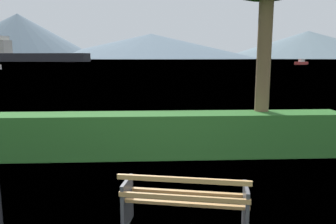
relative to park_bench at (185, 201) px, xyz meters
name	(u,v)px	position (x,y,z in m)	size (l,w,h in m)	color
water_surface	(151,60)	(0.01, 307.74, -0.43)	(620.00, 620.00, 0.00)	slate
park_bench	(185,201)	(0.00, 0.00, 0.00)	(1.82, 0.90, 0.87)	tan
hedge_row	(170,135)	(0.01, 3.51, 0.10)	(8.39, 0.84, 1.06)	#2D6B28
cargo_ship_large	(24,54)	(-71.96, 186.41, 3.60)	(65.90, 24.29, 14.40)	#232328
fishing_boat_near	(301,63)	(49.57, 102.80, 0.24)	(5.94, 5.16, 1.92)	#B2332D
distant_hills	(167,43)	(26.94, 574.79, 26.42)	(785.16, 381.79, 71.53)	slate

